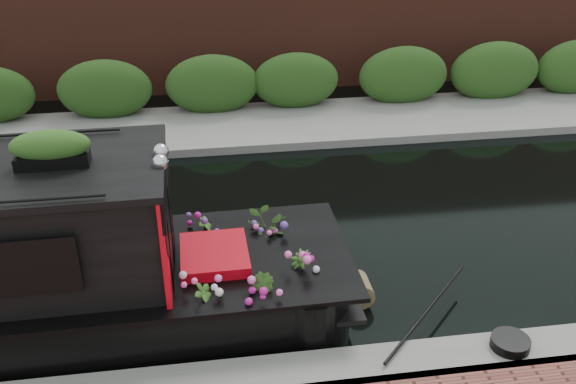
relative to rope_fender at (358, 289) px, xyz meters
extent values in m
plane|color=black|center=(-1.78, 1.86, -0.18)|extent=(80.00, 80.00, 0.00)
cube|color=gray|center=(-1.78, 6.06, -0.18)|extent=(40.00, 2.40, 0.34)
cube|color=#264B19|center=(-1.78, 6.96, -0.18)|extent=(40.00, 1.10, 2.80)
cube|color=#5A2B1E|center=(-1.78, 9.06, -0.18)|extent=(40.00, 1.00, 8.00)
cube|color=red|center=(-2.41, 0.00, 1.30)|extent=(0.09, 1.81, 1.40)
cube|color=black|center=(-3.78, -0.92, 1.38)|extent=(0.93, 0.04, 0.57)
cube|color=red|center=(-1.87, 0.00, 0.55)|extent=(0.84, 0.94, 0.52)
sphere|color=silver|center=(-2.40, -0.14, 2.11)|extent=(0.19, 0.19, 0.19)
sphere|color=silver|center=(-2.40, 0.14, 2.11)|extent=(0.19, 0.19, 0.19)
cube|color=black|center=(-3.56, 0.00, 2.15)|extent=(0.79, 0.28, 0.14)
ellipsoid|color=orange|center=(-3.56, 0.00, 2.35)|extent=(0.87, 0.29, 0.25)
imported|color=#325F1F|center=(-2.02, -0.72, 0.56)|extent=(0.31, 0.34, 0.54)
imported|color=#325F1F|center=(-1.34, -0.74, 0.58)|extent=(0.40, 0.41, 0.57)
imported|color=#325F1F|center=(-1.12, 0.63, 0.59)|extent=(0.61, 0.55, 0.61)
imported|color=#325F1F|center=(-0.83, -0.28, 0.57)|extent=(0.43, 0.43, 0.56)
imported|color=#325F1F|center=(-1.97, 0.79, 0.57)|extent=(0.27, 0.34, 0.56)
cylinder|color=brown|center=(0.00, 0.00, 0.00)|extent=(0.35, 0.42, 0.35)
cylinder|color=black|center=(1.44, -1.42, 0.13)|extent=(0.45, 0.45, 0.12)
camera|label=1|loc=(-1.93, -6.67, 5.18)|focal=40.00mm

